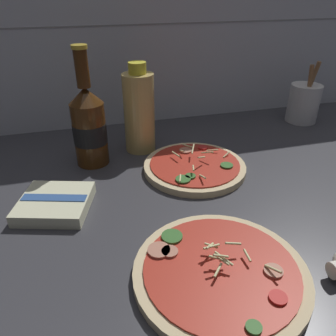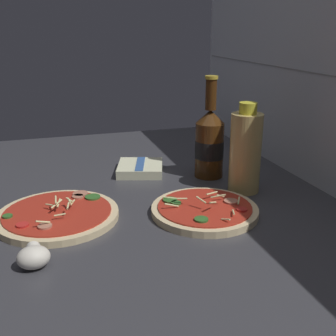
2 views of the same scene
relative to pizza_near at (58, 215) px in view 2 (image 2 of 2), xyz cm
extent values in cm
cube|color=#38383D|center=(10.51, 17.73, -2.11)|extent=(160.00, 90.00, 2.50)
cylinder|color=beige|center=(0.04, -0.03, -0.15)|extent=(25.34, 25.34, 1.43)
cylinder|color=#B22D1E|center=(0.04, -0.03, 0.72)|extent=(22.30, 22.30, 0.30)
cylinder|color=#336628|center=(-0.06, -9.83, 1.07)|extent=(2.01, 2.01, 0.40)
cylinder|color=#B7755B|center=(-7.70, 5.52, 1.07)|extent=(3.47, 3.47, 0.40)
cylinder|color=#336628|center=(-4.94, 7.95, 1.07)|extent=(3.40, 3.40, 0.40)
cylinder|color=#B7755B|center=(6.82, -2.74, 1.07)|extent=(2.74, 2.74, 0.40)
cylinder|color=#B7755B|center=(-6.20, 4.79, 1.07)|extent=(2.55, 2.55, 0.40)
cylinder|color=red|center=(5.00, -6.89, 1.07)|extent=(2.42, 2.42, 0.40)
cylinder|color=beige|center=(6.45, -3.04, 1.86)|extent=(1.22, 2.81, 1.30)
cylinder|color=beige|center=(-1.04, -1.31, 1.98)|extent=(2.03, 2.05, 0.58)
cylinder|color=beige|center=(2.71, 2.05, 2.93)|extent=(2.43, 0.86, 0.64)
cylinder|color=beige|center=(-0.43, 0.36, 2.45)|extent=(2.62, 1.11, 1.09)
cylinder|color=beige|center=(0.02, -0.12, 2.47)|extent=(1.75, 2.10, 0.90)
cylinder|color=beige|center=(0.31, -0.08, 2.62)|extent=(2.17, 2.58, 1.21)
cylinder|color=beige|center=(-0.71, 2.64, 2.76)|extent=(1.78, 1.47, 0.76)
cylinder|color=beige|center=(-0.48, 2.56, 2.66)|extent=(2.70, 0.71, 0.52)
cylinder|color=beige|center=(-0.27, 3.15, 2.27)|extent=(1.98, 1.39, 0.71)
cylinder|color=beige|center=(4.22, 0.26, 1.86)|extent=(0.45, 2.30, 0.54)
cylinder|color=beige|center=(-0.26, -0.17, 3.34)|extent=(2.37, 0.52, 1.11)
cylinder|color=beige|center=(6.81, 30.23, -0.11)|extent=(22.93, 22.93, 1.51)
cylinder|color=#B22D1E|center=(6.81, 30.23, 0.79)|extent=(20.18, 20.18, 0.30)
cylinder|color=#336628|center=(13.13, 26.94, 1.14)|extent=(2.79, 2.79, 0.40)
cylinder|color=red|center=(11.23, 36.76, 1.14)|extent=(2.24, 2.24, 0.40)
cylinder|color=#336628|center=(2.04, 23.94, 1.14)|extent=(3.14, 3.14, 0.40)
cylinder|color=#B7755B|center=(6.66, 36.43, 1.14)|extent=(3.06, 3.06, 0.40)
cylinder|color=#336628|center=(3.91, 24.74, 1.14)|extent=(2.20, 2.20, 0.40)
cylinder|color=beige|center=(7.83, 28.95, 2.91)|extent=(2.35, 1.69, 1.12)
cylinder|color=beige|center=(12.64, 34.14, 1.50)|extent=(2.77, 1.31, 0.72)
cylinder|color=beige|center=(3.29, 33.34, 2.12)|extent=(1.25, 3.04, 0.39)
cylinder|color=beige|center=(4.86, 25.79, 2.38)|extent=(0.95, 2.17, 0.36)
cylinder|color=beige|center=(14.98, 31.35, 1.35)|extent=(2.03, 1.34, 0.95)
cylinder|color=beige|center=(9.88, 30.74, 2.95)|extent=(2.25, 2.42, 1.29)
cylinder|color=beige|center=(5.19, 34.55, 2.09)|extent=(0.59, 2.01, 0.97)
cylinder|color=beige|center=(1.48, 24.19, 1.39)|extent=(1.46, 3.27, 0.74)
cylinder|color=beige|center=(5.94, 23.05, 1.69)|extent=(0.40, 3.16, 1.32)
cylinder|color=beige|center=(7.77, 37.73, 1.57)|extent=(2.66, 1.80, 0.90)
cylinder|color=beige|center=(7.29, 33.08, 3.04)|extent=(1.75, 3.02, 1.22)
cylinder|color=#47280F|center=(-15.02, 40.18, 6.38)|extent=(7.49, 7.49, 14.47)
cone|color=#47280F|center=(-15.02, 40.18, 15.35)|extent=(7.49, 7.49, 3.49)
cylinder|color=#47280F|center=(-15.02, 40.18, 20.97)|extent=(2.84, 2.84, 7.75)
cylinder|color=gold|center=(-15.02, 40.18, 25.24)|extent=(3.27, 3.27, 0.80)
cylinder|color=black|center=(-15.02, 40.18, 6.66)|extent=(7.56, 7.56, 4.63)
cylinder|color=#D6B766|center=(-2.79, 44.29, 8.67)|extent=(7.50, 7.50, 19.06)
cylinder|color=yellow|center=(-2.79, 44.29, 19.50)|extent=(4.13, 4.13, 2.60)
cylinder|color=white|center=(15.89, -4.93, 1.06)|extent=(2.48, 2.48, 2.48)
ellipsoid|color=silver|center=(18.09, -4.93, 1.06)|extent=(4.68, 5.50, 3.85)
cube|color=beige|center=(-23.27, 23.40, 0.34)|extent=(15.53, 15.14, 2.40)
cube|color=#335693|center=(-23.27, 23.40, 1.62)|extent=(12.03, 5.57, 0.16)
camera|label=1|loc=(-16.22, -30.40, 36.34)|focal=35.00mm
camera|label=2|loc=(83.23, -1.82, 37.67)|focal=45.00mm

